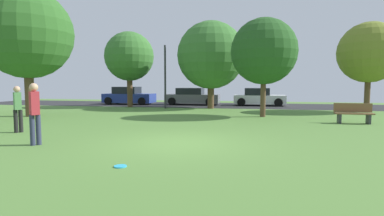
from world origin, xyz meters
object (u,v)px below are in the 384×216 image
maple_tree_far (264,52)px  oak_tree_left (369,53)px  parked_car_blue (129,96)px  parked_car_white (259,98)px  parked_car_grey (192,97)px  park_bench (353,113)px  oak_tree_center (27,34)px  person_catcher (35,111)px  person_thrower (18,107)px  frisbee_disc (120,166)px  maple_tree_near (211,55)px  oak_tree_right (129,57)px  street_lamp_post (165,77)px

maple_tree_far → oak_tree_left: oak_tree_left is taller
parked_car_blue → parked_car_white: 10.99m
oak_tree_left → parked_car_blue: bearing=168.3°
parked_car_grey → park_bench: parked_car_grey is taller
maple_tree_far → parked_car_grey: bearing=124.0°
oak_tree_center → person_catcher: bearing=-49.3°
person_thrower → maple_tree_far: bearing=78.7°
frisbee_disc → parked_car_blue: size_ratio=0.06×
maple_tree_near → parked_car_grey: (-2.06, 3.43, -3.13)m
maple_tree_far → parked_car_white: maple_tree_far is taller
oak_tree_right → person_catcher: size_ratio=3.16×
oak_tree_right → frisbee_disc: bearing=-67.5°
parked_car_blue → street_lamp_post: street_lamp_post is taller
oak_tree_center → person_thrower: 6.91m
parked_car_white → street_lamp_post: bearing=-147.8°
maple_tree_far → frisbee_disc: 11.65m
person_catcher → parked_car_blue: (-4.39, 16.75, -0.33)m
frisbee_disc → oak_tree_right: bearing=112.5°
oak_tree_left → person_thrower: 19.23m
maple_tree_near → maple_tree_far: bearing=-54.1°
oak_tree_right → oak_tree_left: size_ratio=1.02×
person_thrower → oak_tree_right: bearing=134.0°
oak_tree_right → parked_car_grey: (4.20, 3.24, -3.16)m
frisbee_disc → person_catcher: bearing=154.2°
oak_tree_center → parked_car_blue: (1.35, 10.08, -3.74)m
frisbee_disc → parked_car_white: parked_car_white is taller
oak_tree_center → oak_tree_left: oak_tree_center is taller
person_thrower → parked_car_white: (8.79, 15.61, -0.30)m
maple_tree_near → oak_tree_left: 10.00m
frisbee_disc → oak_tree_left: bearing=56.7°
oak_tree_right → oak_tree_center: (-2.63, -7.36, 0.61)m
maple_tree_far → parked_car_blue: 13.78m
oak_tree_left → person_catcher: bearing=-135.0°
parked_car_blue → park_bench: (14.95, -9.70, -0.22)m
oak_tree_center → parked_car_grey: size_ratio=1.53×
maple_tree_near → oak_tree_left: maple_tree_near is taller
oak_tree_center → park_bench: 16.78m
maple_tree_near → person_thrower: size_ratio=3.64×
maple_tree_near → person_catcher: size_ratio=3.43×
maple_tree_far → frisbee_disc: (-3.26, -10.64, -3.46)m
parked_car_white → person_thrower: bearing=-119.4°
parked_car_grey → parked_car_white: 5.49m
maple_tree_far → park_bench: maple_tree_far is taller
oak_tree_left → frisbee_disc: 18.05m
oak_tree_center → park_bench: (16.30, 0.38, -3.95)m
person_catcher → frisbee_disc: person_catcher is taller
person_thrower → parked_car_grey: (3.31, 15.42, -0.29)m
parked_car_grey → street_lamp_post: (-1.16, -3.99, 1.60)m
person_catcher → street_lamp_post: size_ratio=0.40×
person_catcher → parked_car_grey: person_catcher is taller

